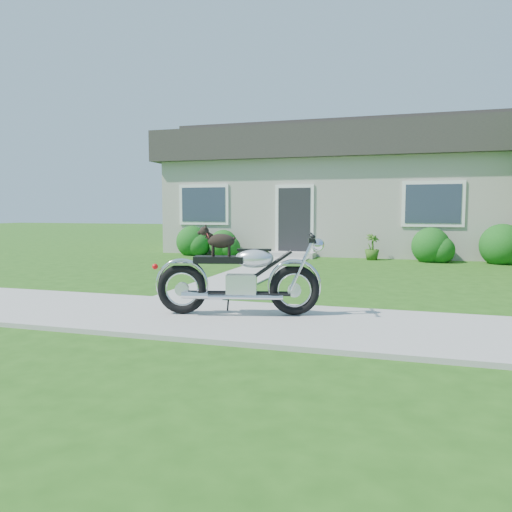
{
  "coord_description": "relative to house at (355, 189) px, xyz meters",
  "views": [
    {
      "loc": [
        1.85,
        -6.02,
        1.43
      ],
      "look_at": [
        -0.29,
        1.0,
        0.75
      ],
      "focal_mm": 35.0,
      "sensor_mm": 36.0,
      "label": 1
    }
  ],
  "objects": [
    {
      "name": "motorcycle_with_dog",
      "position": [
        -0.25,
        -11.81,
        -1.61
      ],
      "size": [
        2.19,
        0.83,
        1.17
      ],
      "rotation": [
        0.0,
        0.0,
        0.24
      ],
      "color": "black",
      "rests_on": "sidewalk"
    },
    {
      "name": "shrub_row",
      "position": [
        0.44,
        -3.49,
        -1.71
      ],
      "size": [
        10.03,
        1.15,
        1.15
      ],
      "color": "#165316",
      "rests_on": "ground"
    },
    {
      "name": "house",
      "position": [
        0.0,
        0.0,
        0.0
      ],
      "size": [
        12.6,
        7.03,
        4.5
      ],
      "color": "#A6A196",
      "rests_on": "ground"
    },
    {
      "name": "ground",
      "position": [
        0.0,
        -11.99,
        -2.16
      ],
      "size": [
        80.0,
        80.0,
        0.0
      ],
      "primitive_type": "plane",
      "color": "#235114",
      "rests_on": "ground"
    },
    {
      "name": "walkway",
      "position": [
        -1.5,
        -6.99,
        -2.14
      ],
      "size": [
        1.2,
        8.0,
        0.03
      ],
      "primitive_type": "cube",
      "color": "#9E9B93",
      "rests_on": "ground"
    },
    {
      "name": "sidewalk",
      "position": [
        0.0,
        -11.99,
        -2.14
      ],
      "size": [
        24.0,
        2.2,
        0.04
      ],
      "primitive_type": "cube",
      "color": "#9E9B93",
      "rests_on": "ground"
    },
    {
      "name": "potted_plant_left",
      "position": [
        -4.43,
        -3.44,
        -1.82
      ],
      "size": [
        0.8,
        0.81,
        0.68
      ],
      "primitive_type": "imported",
      "rotation": [
        0.0,
        0.0,
        5.39
      ],
      "color": "#276019",
      "rests_on": "ground"
    },
    {
      "name": "potted_plant_right",
      "position": [
        0.87,
        -3.44,
        -1.78
      ],
      "size": [
        0.59,
        0.59,
        0.75
      ],
      "primitive_type": "imported",
      "rotation": [
        0.0,
        0.0,
        0.73
      ],
      "color": "#325F1A",
      "rests_on": "ground"
    }
  ]
}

